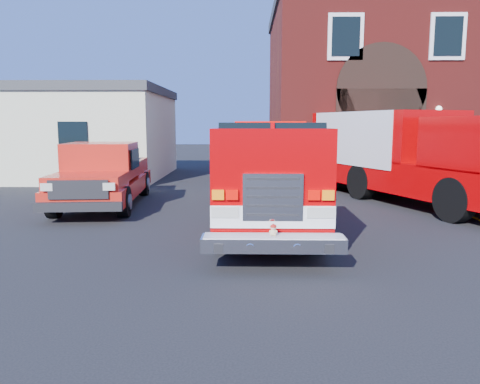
{
  "coord_description": "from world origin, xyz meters",
  "views": [
    {
      "loc": [
        0.14,
        -10.17,
        2.61
      ],
      "look_at": [
        0.0,
        -1.2,
        1.3
      ],
      "focal_mm": 35.0,
      "sensor_mm": 36.0,
      "label": 1
    }
  ],
  "objects_px": {
    "pickup_truck": "(104,176)",
    "secondary_truck": "(411,153)",
    "side_building": "(63,132)",
    "fire_engine": "(265,171)",
    "fire_station": "(423,91)"
  },
  "relations": [
    {
      "from": "pickup_truck",
      "to": "secondary_truck",
      "type": "height_order",
      "value": "secondary_truck"
    },
    {
      "from": "secondary_truck",
      "to": "side_building",
      "type": "bearing_deg",
      "value": 153.05
    },
    {
      "from": "side_building",
      "to": "fire_engine",
      "type": "relative_size",
      "value": 1.18
    },
    {
      "from": "side_building",
      "to": "pickup_truck",
      "type": "height_order",
      "value": "side_building"
    },
    {
      "from": "secondary_truck",
      "to": "pickup_truck",
      "type": "bearing_deg",
      "value": -174.83
    },
    {
      "from": "fire_station",
      "to": "fire_engine",
      "type": "height_order",
      "value": "fire_station"
    },
    {
      "from": "fire_station",
      "to": "secondary_truck",
      "type": "height_order",
      "value": "fire_station"
    },
    {
      "from": "fire_station",
      "to": "fire_engine",
      "type": "bearing_deg",
      "value": -125.33
    },
    {
      "from": "side_building",
      "to": "pickup_truck",
      "type": "distance_m",
      "value": 9.58
    },
    {
      "from": "side_building",
      "to": "fire_engine",
      "type": "xyz_separation_m",
      "value": [
        9.62,
        -10.81,
        -0.82
      ]
    },
    {
      "from": "fire_station",
      "to": "side_building",
      "type": "distance_m",
      "value": 18.13
    },
    {
      "from": "pickup_truck",
      "to": "secondary_truck",
      "type": "xyz_separation_m",
      "value": [
        10.07,
        0.91,
        0.69
      ]
    },
    {
      "from": "pickup_truck",
      "to": "side_building",
      "type": "bearing_deg",
      "value": 118.59
    },
    {
      "from": "fire_station",
      "to": "side_building",
      "type": "relative_size",
      "value": 1.49
    },
    {
      "from": "fire_station",
      "to": "pickup_truck",
      "type": "relative_size",
      "value": 2.4
    }
  ]
}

